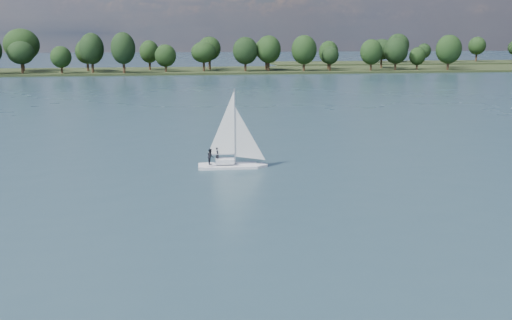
{
  "coord_description": "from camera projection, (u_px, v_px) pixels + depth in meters",
  "views": [
    {
      "loc": [
        4.36,
        -17.7,
        14.91
      ],
      "look_at": [
        11.85,
        37.45,
        2.5
      ],
      "focal_mm": 40.0,
      "sensor_mm": 36.0,
      "label": 1
    }
  ],
  "objects": [
    {
      "name": "far_shore_back",
      "position": [
        483.0,
        63.0,
        292.27
      ],
      "size": [
        220.0,
        30.0,
        1.4
      ],
      "primitive_type": "cube",
      "color": "black",
      "rests_on": "ground"
    },
    {
      "name": "far_shore",
      "position": [
        167.0,
        72.0,
        224.83
      ],
      "size": [
        660.0,
        40.0,
        1.5
      ],
      "primitive_type": "cube",
      "color": "black",
      "rests_on": "ground"
    },
    {
      "name": "treeline",
      "position": [
        145.0,
        52.0,
        218.52
      ],
      "size": [
        562.77,
        74.69,
        18.4
      ],
      "color": "black",
      "rests_on": "ground"
    },
    {
      "name": "ground",
      "position": [
        158.0,
        108.0,
        116.51
      ],
      "size": [
        700.0,
        700.0,
        0.0
      ],
      "primitive_type": "plane",
      "color": "#233342",
      "rests_on": "ground"
    },
    {
      "name": "sailboat",
      "position": [
        229.0,
        145.0,
        63.93
      ],
      "size": [
        7.18,
        2.21,
        9.37
      ],
      "rotation": [
        0.0,
        0.0,
        -0.03
      ],
      "color": "silver",
      "rests_on": "ground"
    }
  ]
}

